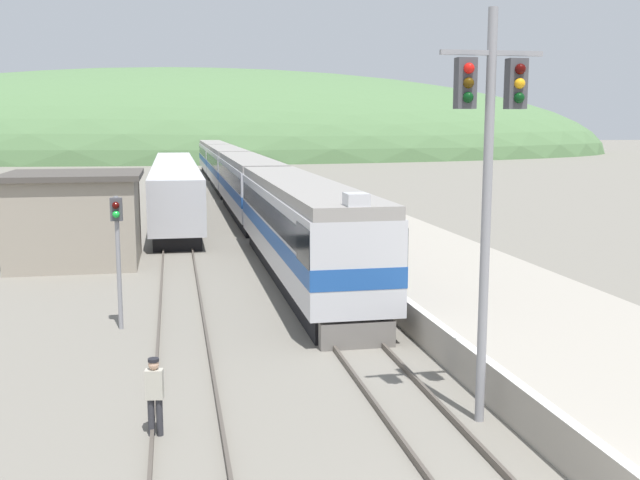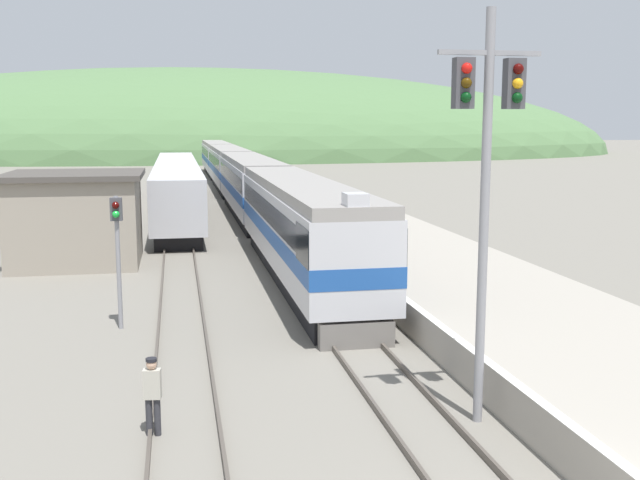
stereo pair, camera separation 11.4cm
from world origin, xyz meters
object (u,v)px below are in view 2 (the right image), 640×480
at_px(express_train_lead_car, 302,226).
at_px(carriage_third, 228,167).
at_px(carriage_fourth, 216,157).
at_px(signal_mast_main, 487,157).
at_px(carriage_second, 250,185).
at_px(siding_train, 177,187).
at_px(signal_post_siding, 117,235).
at_px(track_worker, 152,392).

relative_size(express_train_lead_car, carriage_third, 0.98).
distance_m(express_train_lead_car, carriage_fourth, 64.29).
bearing_deg(signal_mast_main, carriage_second, 92.06).
height_order(carriage_third, siding_train, carriage_third).
bearing_deg(carriage_fourth, carriage_second, -90.00).
height_order(express_train_lead_car, carriage_fourth, express_train_lead_car).
bearing_deg(signal_post_siding, signal_mast_main, -48.14).
bearing_deg(express_train_lead_car, siding_train, 101.27).
distance_m(carriage_third, siding_train, 18.67).
distance_m(carriage_fourth, signal_post_siding, 70.85).
relative_size(express_train_lead_car, siding_train, 0.57).
relative_size(carriage_second, signal_mast_main, 2.35).
bearing_deg(carriage_second, siding_train, 145.22).
height_order(express_train_lead_car, signal_post_siding, express_train_lead_car).
distance_m(carriage_fourth, track_worker, 79.25).
xyz_separation_m(express_train_lead_car, signal_post_siding, (-6.83, -6.23, 0.76)).
height_order(carriage_second, track_worker, carriage_second).
xyz_separation_m(carriage_second, signal_mast_main, (1.32, -36.74, 3.51)).
relative_size(express_train_lead_car, track_worker, 12.03).
bearing_deg(carriage_fourth, carriage_third, -90.00).
relative_size(siding_train, signal_mast_main, 4.03).
xyz_separation_m(carriage_third, track_worker, (-5.60, -57.60, -1.29)).
bearing_deg(signal_post_siding, carriage_third, 82.07).
bearing_deg(carriage_fourth, signal_mast_main, -89.05).
bearing_deg(signal_mast_main, express_train_lead_car, 94.93).
bearing_deg(siding_train, signal_post_siding, -93.46).
bearing_deg(siding_train, express_train_lead_car, -78.73).
relative_size(carriage_fourth, signal_post_siding, 4.88).
xyz_separation_m(carriage_fourth, signal_mast_main, (1.32, -79.62, 3.51)).
relative_size(signal_post_siding, track_worker, 2.53).
bearing_deg(signal_post_siding, carriage_second, 76.12).
height_order(carriage_second, siding_train, carriage_second).
bearing_deg(signal_mast_main, carriage_fourth, 90.95).
height_order(express_train_lead_car, signal_mast_main, signal_mast_main).
relative_size(carriage_second, signal_post_siding, 4.88).
xyz_separation_m(signal_mast_main, track_worker, (-6.92, 0.58, -4.80)).
bearing_deg(carriage_third, express_train_lead_car, -90.00).
height_order(signal_mast_main, track_worker, signal_mast_main).
distance_m(signal_mast_main, signal_post_siding, 12.52).
height_order(carriage_third, track_worker, carriage_third).
distance_m(siding_train, track_worker, 39.62).
xyz_separation_m(express_train_lead_car, siding_train, (-4.95, 24.85, -0.36)).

